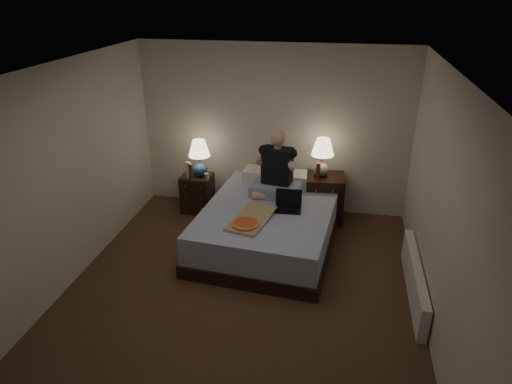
% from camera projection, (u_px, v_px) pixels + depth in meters
% --- Properties ---
extents(floor, '(4.00, 4.50, 0.00)m').
position_uv_depth(floor, '(241.00, 291.00, 5.26)').
color(floor, '#543624').
rests_on(floor, ground).
extents(ceiling, '(4.00, 4.50, 0.00)m').
position_uv_depth(ceiling, '(238.00, 70.00, 4.21)').
color(ceiling, white).
rests_on(ceiling, ground).
extents(wall_back, '(4.00, 0.00, 2.50)m').
position_uv_depth(wall_back, '(273.00, 130.00, 6.74)').
color(wall_back, silver).
rests_on(wall_back, ground).
extents(wall_front, '(4.00, 0.00, 2.50)m').
position_uv_depth(wall_front, '(156.00, 348.00, 2.73)').
color(wall_front, silver).
rests_on(wall_front, ground).
extents(wall_left, '(0.00, 4.50, 2.50)m').
position_uv_depth(wall_left, '(65.00, 178.00, 5.08)').
color(wall_left, silver).
rests_on(wall_left, ground).
extents(wall_right, '(0.00, 4.50, 2.50)m').
position_uv_depth(wall_right, '(442.00, 209.00, 4.39)').
color(wall_right, silver).
rests_on(wall_right, ground).
extents(bed, '(1.83, 2.33, 0.55)m').
position_uv_depth(bed, '(269.00, 225.00, 6.12)').
color(bed, '#5B6DB7').
rests_on(bed, floor).
extents(nightstand_left, '(0.45, 0.41, 0.58)m').
position_uv_depth(nightstand_left, '(198.00, 193.00, 7.02)').
color(nightstand_left, black).
rests_on(nightstand_left, floor).
extents(nightstand_right, '(0.57, 0.52, 0.70)m').
position_uv_depth(nightstand_right, '(324.00, 198.00, 6.70)').
color(nightstand_right, black).
rests_on(nightstand_right, floor).
extents(lamp_left, '(0.36, 0.36, 0.56)m').
position_uv_depth(lamp_left, '(200.00, 158.00, 6.78)').
color(lamp_left, navy).
rests_on(lamp_left, nightstand_left).
extents(lamp_right, '(0.35, 0.35, 0.56)m').
position_uv_depth(lamp_right, '(322.00, 158.00, 6.45)').
color(lamp_right, gray).
rests_on(lamp_right, nightstand_right).
extents(water_bottle, '(0.07, 0.07, 0.25)m').
position_uv_depth(water_bottle, '(188.00, 170.00, 6.76)').
color(water_bottle, silver).
rests_on(water_bottle, nightstand_left).
extents(soda_can, '(0.07, 0.07, 0.10)m').
position_uv_depth(soda_can, '(207.00, 177.00, 6.73)').
color(soda_can, '#AEAEA9').
rests_on(soda_can, nightstand_left).
extents(beer_bottle_left, '(0.06, 0.06, 0.23)m').
position_uv_depth(beer_bottle_left, '(191.00, 171.00, 6.74)').
color(beer_bottle_left, '#5D2D0D').
rests_on(beer_bottle_left, nightstand_left).
extents(beer_bottle_right, '(0.06, 0.06, 0.23)m').
position_uv_depth(beer_bottle_right, '(318.00, 171.00, 6.44)').
color(beer_bottle_right, '#602B0D').
rests_on(beer_bottle_right, nightstand_right).
extents(person, '(0.74, 0.62, 0.93)m').
position_uv_depth(person, '(276.00, 164.00, 6.15)').
color(person, black).
rests_on(person, bed).
extents(laptop, '(0.36, 0.30, 0.24)m').
position_uv_depth(laptop, '(288.00, 202.00, 5.87)').
color(laptop, black).
rests_on(laptop, bed).
extents(pizza_box, '(0.55, 0.83, 0.08)m').
position_uv_depth(pizza_box, '(245.00, 224.00, 5.49)').
color(pizza_box, tan).
rests_on(pizza_box, bed).
extents(radiator, '(0.10, 1.60, 0.40)m').
position_uv_depth(radiator, '(414.00, 280.00, 5.12)').
color(radiator, white).
rests_on(radiator, floor).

